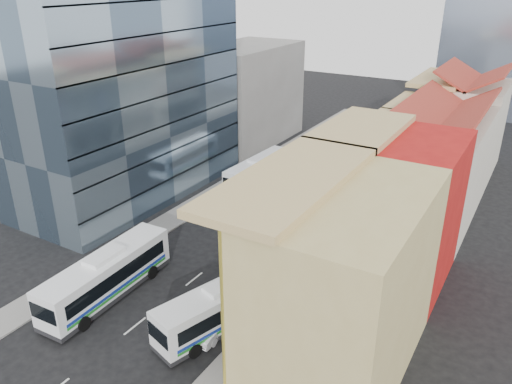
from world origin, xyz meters
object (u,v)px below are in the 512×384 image
Objects in this scene: sedan_left at (112,281)px; sedan_right at (217,324)px; bus_left_far at (259,171)px; bus_right at (225,304)px; shophouse_tan at (344,286)px; bus_left_near at (107,275)px; office_tower at (121,60)px.

sedan_right is (10.28, -0.10, -0.01)m from sedan_left.
bus_right is at bearing -62.58° from bus_left_far.
shophouse_tan reaches higher than bus_right.
shophouse_tan reaches higher than sedan_left.
sedan_right is at bearing -4.28° from sedan_left.
bus_left_near is 2.80× the size of sedan_left.
office_tower is at bearing 155.70° from shophouse_tan.
sedan_right is at bearing 1.72° from bus_left_near.
bus_left_near reaches higher than bus_left_far.
bus_left_far is (11.50, 8.97, -13.20)m from office_tower.
sedan_right is (22.50, -15.56, -14.28)m from office_tower.
office_tower is 6.87× the size of sedan_right.
bus_left_near is 2.75× the size of sedan_right.
office_tower reaches higher than shophouse_tan.
bus_right is 1.51m from sedan_right.
bus_left_far is 2.62× the size of sedan_left.
bus_left_near is at bearing -152.88° from bus_right.
office_tower is 2.67× the size of bus_left_far.
bus_left_near is (-18.31, -2.26, -4.07)m from shophouse_tan.
office_tower reaches higher than bus_right.
shophouse_tan is 19.56m from sedan_left.
office_tower is at bearing 147.43° from sedan_right.
office_tower reaches higher than sedan_left.
sedan_left is at bearing -86.03° from bus_left_far.
bus_left_far is 2.57× the size of sedan_right.
office_tower is 30.86m from sedan_right.
bus_left_far is (-1.19, 25.22, -0.13)m from bus_left_near.
shophouse_tan is 18.89m from bus_left_near.
bus_right is (22.50, -14.48, -13.22)m from office_tower.
bus_left_near is 1.08× the size of bus_right.
office_tower is 2.49× the size of bus_left_near.
sedan_right is at bearing -34.67° from office_tower.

